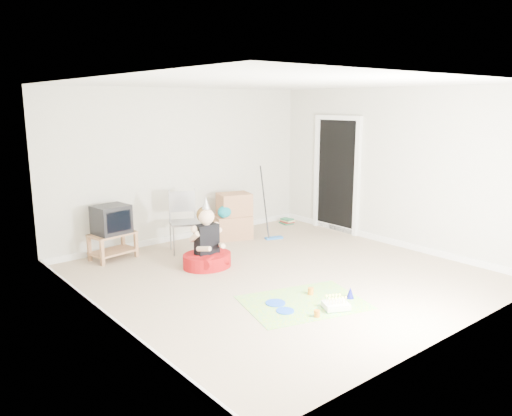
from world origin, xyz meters
TOP-DOWN VIEW (x-y plane):
  - ground at (0.00, 0.00)m, footprint 5.00×5.00m
  - doorway_recess at (2.48, 1.20)m, footprint 0.02×0.90m
  - tv_stand at (-1.50, 2.15)m, footprint 0.72×0.52m
  - crt_tv at (-1.50, 2.15)m, footprint 0.56×0.48m
  - folding_chair at (-0.45, 1.78)m, footprint 0.58×0.57m
  - cardboard_boxes at (0.66, 1.98)m, footprint 0.75×0.65m
  - floor_mop at (1.17, 1.46)m, footprint 0.33×0.41m
  - book_pile at (2.12, 2.15)m, footprint 0.24×0.29m
  - seated_woman at (-0.59, 0.92)m, footprint 0.75×0.75m
  - party_mat at (-0.44, -0.93)m, footprint 1.64×1.37m
  - birthday_cake at (-0.29, -1.30)m, footprint 0.36×0.33m
  - blue_plate_near at (-0.73, -0.74)m, footprint 0.31×0.31m
  - blue_plate_far at (-0.79, -0.98)m, footprint 0.28×0.28m
  - orange_cup_near at (-0.20, -0.80)m, footprint 0.09×0.09m
  - orange_cup_far at (-0.62, -1.32)m, footprint 0.08×0.08m
  - blue_party_hat at (0.09, -1.20)m, footprint 0.11×0.11m

SIDE VIEW (x-z plane):
  - ground at x=0.00m, z-range 0.00..0.00m
  - party_mat at x=-0.44m, z-range 0.00..0.01m
  - blue_plate_far at x=-0.79m, z-range 0.01..0.02m
  - blue_plate_near at x=-0.73m, z-range 0.01..0.02m
  - birthday_cake at x=-0.29m, z-range -0.03..0.11m
  - orange_cup_far at x=-0.62m, z-range 0.01..0.08m
  - orange_cup_near at x=-0.20m, z-range 0.01..0.09m
  - book_pile at x=2.12m, z-range 0.00..0.11m
  - blue_party_hat at x=0.09m, z-range 0.01..0.15m
  - seated_woman at x=-0.59m, z-range -0.29..0.75m
  - tv_stand at x=-1.50m, z-range 0.04..0.45m
  - floor_mop at x=1.17m, z-range -0.37..0.89m
  - cardboard_boxes at x=0.66m, z-range -0.02..0.78m
  - folding_chair at x=-0.45m, z-range -0.01..0.98m
  - crt_tv at x=-1.50m, z-range 0.41..0.84m
  - doorway_recess at x=2.48m, z-range 0.00..2.05m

